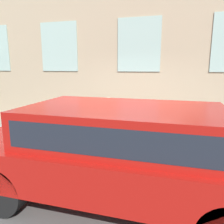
{
  "coord_description": "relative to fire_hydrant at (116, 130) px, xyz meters",
  "views": [
    {
      "loc": [
        -4.36,
        -1.05,
        2.09
      ],
      "look_at": [
        0.88,
        0.43,
        0.96
      ],
      "focal_mm": 35.0,
      "sensor_mm": 36.0,
      "label": 1
    }
  ],
  "objects": [
    {
      "name": "parked_truck_red_near",
      "position": [
        -1.83,
        -0.54,
        0.31
      ],
      "size": [
        1.92,
        4.72,
        1.51
      ],
      "color": "black",
      "rests_on": "ground_plane"
    },
    {
      "name": "fire_hydrant",
      "position": [
        0.0,
        0.0,
        0.0
      ],
      "size": [
        0.28,
        0.41,
        0.82
      ],
      "color": "red",
      "rests_on": "sidewalk"
    },
    {
      "name": "ground_plane",
      "position": [
        -0.59,
        -0.25,
        -0.58
      ],
      "size": [
        80.0,
        80.0,
        0.0
      ],
      "primitive_type": "plane",
      "color": "#514F4C"
    },
    {
      "name": "building_facade",
      "position": [
        1.81,
        -0.25,
        3.07
      ],
      "size": [
        0.33,
        40.0,
        7.29
      ],
      "color": "tan",
      "rests_on": "ground_plane"
    },
    {
      "name": "sidewalk",
      "position": [
        0.53,
        -0.25,
        -0.5
      ],
      "size": [
        2.25,
        60.0,
        0.16
      ],
      "color": "gray",
      "rests_on": "ground_plane"
    },
    {
      "name": "person",
      "position": [
        0.57,
        0.36,
        0.27
      ],
      "size": [
        0.28,
        0.18,
        1.14
      ],
      "rotation": [
        0.0,
        0.0,
        -2.35
      ],
      "color": "#998466",
      "rests_on": "sidewalk"
    }
  ]
}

